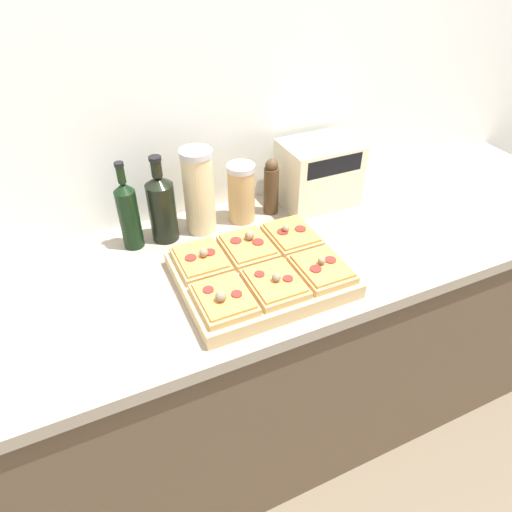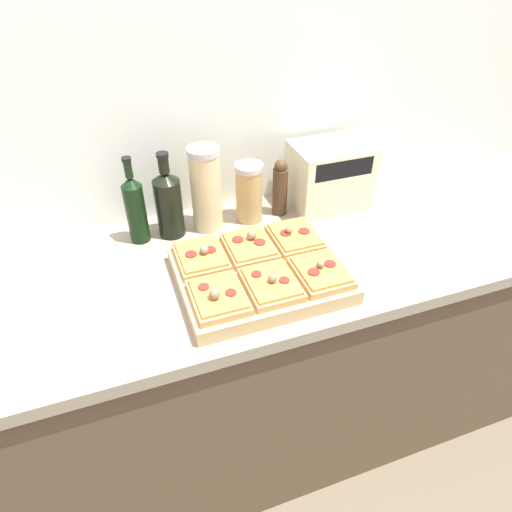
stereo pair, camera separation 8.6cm
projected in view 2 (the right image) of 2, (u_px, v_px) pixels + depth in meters
ground_plane at (275, 507)px, 1.66m from camera, size 12.00×12.00×0.00m
wall_back at (204, 105)px, 1.40m from camera, size 6.00×0.06×2.50m
kitchen_counter at (245, 360)px, 1.62m from camera, size 2.63×0.67×0.91m
cutting_board at (260, 274)px, 1.26m from camera, size 0.44×0.36×0.04m
pizza_slice_back_left at (201, 257)px, 1.26m from camera, size 0.13×0.16×0.05m
pizza_slice_back_center at (249, 246)px, 1.30m from camera, size 0.13×0.16×0.06m
pizza_slice_back_right at (295, 237)px, 1.34m from camera, size 0.13×0.16×0.05m
pizza_slice_front_left at (218, 296)px, 1.13m from camera, size 0.13×0.16×0.06m
pizza_slice_front_center at (271, 284)px, 1.17m from camera, size 0.13×0.16×0.05m
pizza_slice_front_right at (321, 272)px, 1.21m from camera, size 0.13×0.16×0.05m
olive_oil_bottle at (135, 208)px, 1.36m from camera, size 0.06×0.06×0.28m
wine_bottle at (169, 203)px, 1.38m from camera, size 0.08×0.08×0.27m
grain_jar_tall at (206, 189)px, 1.40m from camera, size 0.10×0.10×0.27m
grain_jar_short at (249, 192)px, 1.46m from camera, size 0.09×0.09×0.20m
pepper_mill at (280, 188)px, 1.49m from camera, size 0.05×0.05×0.19m
toaster_oven at (329, 176)px, 1.53m from camera, size 0.28×0.19×0.22m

